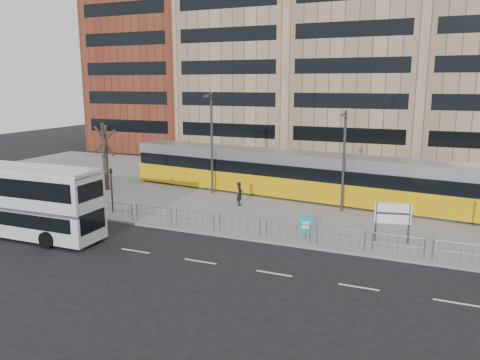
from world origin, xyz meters
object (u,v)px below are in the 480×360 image
at_px(lamp_post_west, 211,139).
at_px(bare_tree, 103,121).
at_px(double_decker_bus, 19,198).
at_px(ad_panel, 306,225).
at_px(tram, 300,175).
at_px(pedestrian, 240,194).
at_px(traffic_light_west, 111,185).
at_px(station_sign, 393,215).
at_px(lamp_post_east, 344,157).

bearing_deg(lamp_post_west, bare_tree, -166.00).
distance_m(double_decker_bus, lamp_post_west, 15.18).
bearing_deg(ad_panel, lamp_post_west, 128.70).
bearing_deg(bare_tree, double_decker_bus, -76.15).
relative_size(tram, ad_panel, 23.06).
bearing_deg(lamp_post_west, pedestrian, -36.84).
distance_m(double_decker_bus, traffic_light_west, 6.25).
bearing_deg(traffic_light_west, ad_panel, 23.87).
distance_m(lamp_post_west, bare_tree, 9.21).
bearing_deg(double_decker_bus, station_sign, 17.27).
height_order(double_decker_bus, pedestrian, double_decker_bus).
xyz_separation_m(ad_panel, bare_tree, (-18.87, 5.91, 5.01)).
xyz_separation_m(tram, station_sign, (7.69, -8.29, -0.20)).
height_order(station_sign, lamp_post_east, lamp_post_east).
bearing_deg(pedestrian, lamp_post_east, -89.72).
distance_m(traffic_light_west, lamp_post_east, 16.16).
bearing_deg(double_decker_bus, traffic_light_west, 69.17).
bearing_deg(lamp_post_east, station_sign, -54.83).
height_order(ad_panel, lamp_post_east, lamp_post_east).
bearing_deg(station_sign, bare_tree, 157.30).
height_order(double_decker_bus, station_sign, double_decker_bus).
distance_m(tram, traffic_light_west, 14.26).
height_order(ad_panel, bare_tree, bare_tree).
distance_m(double_decker_bus, pedestrian, 14.70).
distance_m(traffic_light_west, lamp_post_west, 9.12).
bearing_deg(ad_panel, lamp_post_east, 70.53).
xyz_separation_m(tram, ad_panel, (3.01, -9.44, -1.03)).
relative_size(ad_panel, lamp_post_west, 0.16).
xyz_separation_m(lamp_post_west, bare_tree, (-8.85, -2.21, 1.32)).
height_order(pedestrian, traffic_light_west, traffic_light_west).
bearing_deg(bare_tree, traffic_light_west, -48.76).
xyz_separation_m(ad_panel, lamp_post_east, (0.83, 6.61, 3.13)).
height_order(ad_panel, pedestrian, pedestrian).
distance_m(double_decker_bus, ad_panel, 17.04).
bearing_deg(lamp_post_west, lamp_post_east, -7.87).
relative_size(double_decker_bus, lamp_post_east, 1.51).
xyz_separation_m(traffic_light_west, lamp_post_east, (14.73, 6.38, 1.93)).
xyz_separation_m(pedestrian, lamp_post_east, (7.28, 1.18, 3.02)).
xyz_separation_m(double_decker_bus, lamp_post_east, (16.86, 12.26, 1.75)).
distance_m(double_decker_bus, tram, 19.92).
height_order(double_decker_bus, bare_tree, bare_tree).
bearing_deg(traffic_light_west, station_sign, 27.69).
xyz_separation_m(double_decker_bus, station_sign, (20.70, 6.80, -0.56)).
distance_m(tram, ad_panel, 9.97).
xyz_separation_m(tram, pedestrian, (-3.43, -4.01, -0.91)).
bearing_deg(ad_panel, tram, 95.40).
relative_size(ad_panel, bare_tree, 0.16).
bearing_deg(pedestrian, bare_tree, 78.88).
distance_m(tram, lamp_post_east, 5.22).
height_order(tram, pedestrian, tram).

